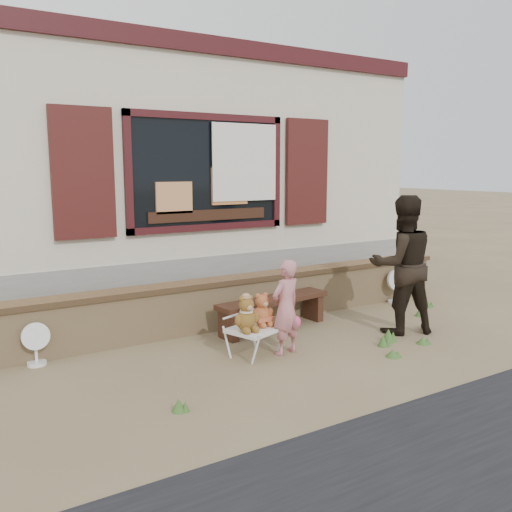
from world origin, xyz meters
TOP-DOWN VIEW (x-y plane):
  - ground at (0.00, 0.00)m, footprint 80.00×80.00m
  - shopfront at (0.00, 4.49)m, footprint 8.04×5.13m
  - brick_wall at (0.00, 1.00)m, footprint 7.10×0.36m
  - bench at (0.24, 0.56)m, footprint 1.70×0.55m
  - folding_chair at (-0.51, -0.19)m, footprint 0.66×0.62m
  - teddy_bear_left at (-0.64, -0.24)m, footprint 0.37×0.34m
  - teddy_bear_right at (-0.38, -0.15)m, footprint 0.35×0.33m
  - child at (-0.17, -0.33)m, footprint 0.45×0.34m
  - adult at (1.58, -0.41)m, footprint 1.04×0.92m
  - fan_left at (-2.69, 0.79)m, footprint 0.30×0.20m
  - fan_right at (2.67, 0.72)m, footprint 0.35×0.23m
  - grass_tufts at (1.11, -0.62)m, footprint 4.87×1.49m

SIDE VIEW (x-z plane):
  - ground at x=0.00m, z-range 0.00..0.00m
  - grass_tufts at x=1.11m, z-range -0.02..0.14m
  - fan_left at x=-2.69m, z-range 0.00..0.48m
  - fan_right at x=2.67m, z-range 0.00..0.55m
  - folding_chair at x=-0.51m, z-range 0.13..0.46m
  - bench at x=0.24m, z-range 0.10..0.53m
  - brick_wall at x=0.00m, z-range 0.01..0.67m
  - teddy_bear_right at x=-0.38m, z-range 0.33..0.72m
  - teddy_bear_left at x=-0.64m, z-range 0.33..0.74m
  - child at x=-0.17m, z-range 0.00..1.10m
  - adult at x=1.58m, z-range 0.00..1.78m
  - shopfront at x=0.00m, z-range 0.00..4.00m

